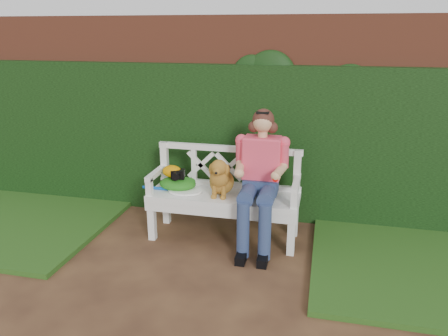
# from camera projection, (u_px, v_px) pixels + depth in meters

# --- Properties ---
(ground) EXTENTS (60.00, 60.00, 0.00)m
(ground) POSITION_uv_depth(u_px,v_px,m) (172.00, 290.00, 3.59)
(ground) COLOR #351F16
(brick_wall) EXTENTS (10.00, 0.30, 2.20)m
(brick_wall) POSITION_uv_depth(u_px,v_px,m) (225.00, 116.00, 5.02)
(brick_wall) COLOR brown
(brick_wall) RESTS_ON ground
(ivy_hedge) EXTENTS (10.00, 0.18, 1.70)m
(ivy_hedge) POSITION_uv_depth(u_px,v_px,m) (220.00, 142.00, 4.89)
(ivy_hedge) COLOR #1D4317
(ivy_hedge) RESTS_ON ground
(garden_bench) EXTENTS (1.60, 0.64, 0.48)m
(garden_bench) POSITION_uv_depth(u_px,v_px,m) (224.00, 216.00, 4.44)
(garden_bench) COLOR white
(garden_bench) RESTS_ON ground
(seated_woman) EXTENTS (0.76, 0.87, 1.29)m
(seated_woman) POSITION_uv_depth(u_px,v_px,m) (261.00, 182.00, 4.22)
(seated_woman) COLOR #E12761
(seated_woman) RESTS_ON ground
(dog) EXTENTS (0.32, 0.39, 0.39)m
(dog) POSITION_uv_depth(u_px,v_px,m) (221.00, 176.00, 4.29)
(dog) COLOR #B17531
(dog) RESTS_ON garden_bench
(tennis_racket) EXTENTS (0.72, 0.50, 0.03)m
(tennis_racket) POSITION_uv_depth(u_px,v_px,m) (182.00, 190.00, 4.42)
(tennis_racket) COLOR beige
(tennis_racket) RESTS_ON garden_bench
(green_bag) EXTENTS (0.39, 0.31, 0.13)m
(green_bag) POSITION_uv_depth(u_px,v_px,m) (178.00, 183.00, 4.47)
(green_bag) COLOR #287C2F
(green_bag) RESTS_ON garden_bench
(camera_item) EXTENTS (0.15, 0.12, 0.09)m
(camera_item) POSITION_uv_depth(u_px,v_px,m) (178.00, 174.00, 4.42)
(camera_item) COLOR black
(camera_item) RESTS_ON green_bag
(baseball_glove) EXTENTS (0.20, 0.15, 0.13)m
(baseball_glove) POSITION_uv_depth(u_px,v_px,m) (172.00, 171.00, 4.44)
(baseball_glove) COLOR #C37A01
(baseball_glove) RESTS_ON green_bag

